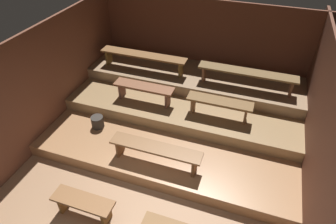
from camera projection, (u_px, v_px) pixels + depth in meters
name	position (u px, v px, depth m)	size (l,w,h in m)	color
ground	(170.00, 147.00, 6.18)	(5.89, 5.74, 0.08)	#9C7351
wall_back	(203.00, 46.00, 7.31)	(5.89, 0.06, 2.31)	brown
wall_left	(54.00, 77.00, 6.12)	(0.06, 5.74, 2.31)	brown
wall_right	(319.00, 131.00, 4.78)	(0.06, 5.74, 2.31)	brown
platform_lower	(179.00, 122.00, 6.56)	(5.09, 3.65, 0.25)	#A7764D
platform_middle	(188.00, 98.00, 6.89)	(5.09, 2.36, 0.25)	#9E7B51
platform_upper	(194.00, 78.00, 7.11)	(5.09, 1.35, 0.25)	#9A7957
bench_floor_left	(83.00, 204.00, 4.68)	(1.03, 0.32, 0.40)	brown
bench_lower_center	(156.00, 150.00, 5.25)	(1.69, 0.32, 0.40)	brown
bench_middle_left	(144.00, 89.00, 6.38)	(1.34, 0.32, 0.40)	brown
bench_middle_right	(220.00, 104.00, 5.95)	(1.34, 0.32, 0.40)	brown
bench_upper_left	(143.00, 57.00, 7.00)	(2.14, 0.32, 0.40)	brown
bench_upper_right	(247.00, 74.00, 6.36)	(2.14, 0.32, 0.40)	brown
pail_lower	(98.00, 122.00, 6.18)	(0.26, 0.26, 0.25)	#332D28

